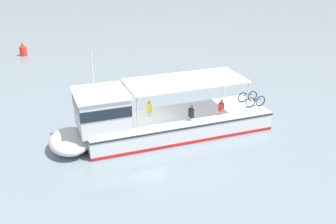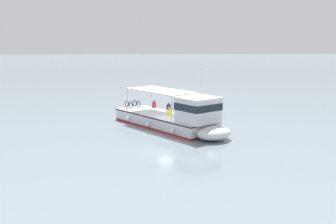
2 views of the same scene
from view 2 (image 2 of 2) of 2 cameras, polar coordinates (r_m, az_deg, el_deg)
The scene contains 2 objects.
ground_plane at distance 33.23m, azimuth 0.77°, elevation -2.79°, with size 400.00×400.00×0.00m, color gray.
ferry_main at distance 33.58m, azimuth 1.07°, elevation -0.89°, with size 9.56×12.32×5.32m.
Camera 2 is at (3.36, 32.22, 7.41)m, focal length 42.62 mm.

